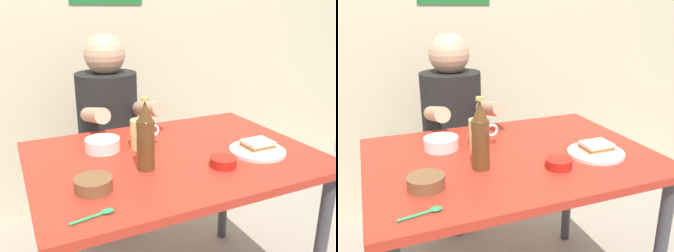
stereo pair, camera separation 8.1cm
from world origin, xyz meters
TOP-DOWN VIEW (x-y plane):
  - wall_back at (0.00, 1.05)m, footprint 4.40×0.09m
  - dining_table at (0.00, 0.00)m, footprint 1.10×0.80m
  - stool at (-0.08, 0.63)m, footprint 0.34×0.34m
  - person_seated at (-0.08, 0.62)m, footprint 0.33×0.56m
  - plate_orange at (0.31, -0.13)m, footprint 0.22×0.22m
  - sandwich at (0.31, -0.13)m, footprint 0.11×0.09m
  - beer_mug at (-0.09, 0.12)m, footprint 0.13×0.08m
  - beer_bottle at (-0.15, -0.09)m, footprint 0.06×0.06m
  - sambal_bowl_red at (0.11, -0.18)m, footprint 0.10×0.10m
  - condiment_bowl_brown at (-0.36, -0.16)m, footprint 0.12×0.12m
  - rice_bowl_white at (-0.24, 0.15)m, footprint 0.14×0.14m
  - spoon at (-0.38, -0.31)m, footprint 0.13×0.04m

SIDE VIEW (x-z plane):
  - stool at x=-0.08m, z-range 0.12..0.57m
  - dining_table at x=0.00m, z-range 0.28..1.02m
  - spoon at x=-0.38m, z-range 0.74..0.75m
  - plate_orange at x=0.31m, z-range 0.74..0.75m
  - sambal_bowl_red at x=0.11m, z-range 0.74..0.78m
  - condiment_bowl_brown at x=-0.36m, z-range 0.74..0.78m
  - person_seated at x=-0.08m, z-range 0.41..1.13m
  - rice_bowl_white at x=-0.24m, z-range 0.74..0.79m
  - sandwich at x=0.31m, z-range 0.75..0.79m
  - beer_mug at x=-0.09m, z-range 0.74..0.86m
  - beer_bottle at x=-0.15m, z-range 0.73..0.99m
  - wall_back at x=0.00m, z-range 0.00..2.60m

